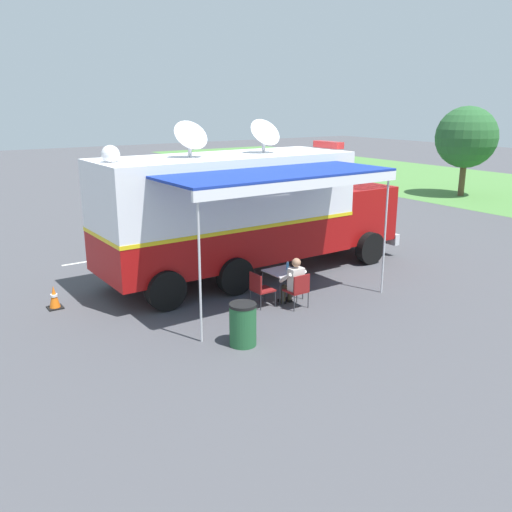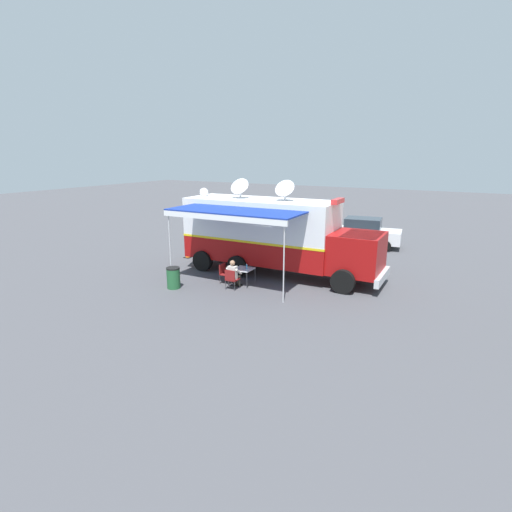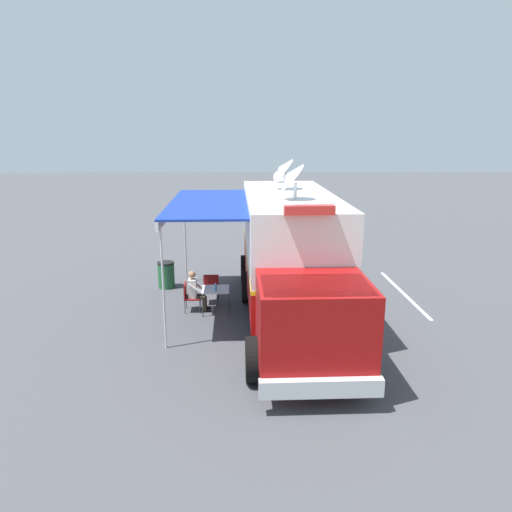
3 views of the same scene
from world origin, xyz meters
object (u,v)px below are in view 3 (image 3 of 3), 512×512
object	(u,v)px
seated_responder	(195,290)
trash_bin	(166,275)
water_bottle	(216,287)
traffic_cone	(285,259)
folding_table	(216,291)
command_truck	(290,252)
folding_chair_beside_table	(211,287)
folding_chair_at_table	(189,295)

from	to	relation	value
seated_responder	trash_bin	xyz separation A→B (m)	(1.23, -2.25, -0.20)
water_bottle	seated_responder	bearing A→B (deg)	-23.90
traffic_cone	folding_table	bearing A→B (deg)	63.86
command_truck	folding_chair_beside_table	size ratio (longest dim) A/B	10.97
folding_chair_at_table	traffic_cone	bearing A→B (deg)	-123.55
folding_table	traffic_cone	distance (m)	5.68
water_bottle	trash_bin	bearing A→B (deg)	-53.78
trash_bin	folding_table	bearing A→B (deg)	127.83
command_truck	water_bottle	world-z (taller)	command_truck
traffic_cone	folding_chair_at_table	bearing A→B (deg)	56.45
folding_table	water_bottle	bearing A→B (deg)	93.43
folding_chair_at_table	seated_responder	size ratio (longest dim) A/B	0.70
water_bottle	trash_bin	size ratio (longest dim) A/B	0.25
folding_table	water_bottle	xyz separation A→B (m)	(-0.01, 0.16, 0.16)
folding_chair_at_table	traffic_cone	world-z (taller)	folding_chair_at_table
seated_responder	command_truck	bearing A→B (deg)	169.57
water_bottle	folding_chair_beside_table	distance (m)	1.08
folding_chair_at_table	traffic_cone	xyz separation A→B (m)	(-3.30, -4.97, -0.23)
command_truck	folding_chair_beside_table	bearing A→B (deg)	-27.70
folding_table	folding_chair_at_table	xyz separation A→B (m)	(0.80, -0.12, -0.16)
command_truck	water_bottle	size ratio (longest dim) A/B	42.59
water_bottle	traffic_cone	bearing A→B (deg)	-115.38
command_truck	folding_chair_at_table	world-z (taller)	command_truck
water_bottle	trash_bin	world-z (taller)	water_bottle
folding_chair_beside_table	traffic_cone	xyz separation A→B (m)	(-2.70, -4.24, -0.23)
command_truck	folding_chair_at_table	size ratio (longest dim) A/B	10.97
water_bottle	command_truck	bearing A→B (deg)	173.76
folding_chair_beside_table	trash_bin	world-z (taller)	trash_bin
folding_table	traffic_cone	world-z (taller)	folding_table
water_bottle	folding_chair_beside_table	bearing A→B (deg)	-78.27
folding_chair_beside_table	traffic_cone	distance (m)	5.03
folding_chair_at_table	folding_chair_beside_table	xyz separation A→B (m)	(-0.60, -0.73, 0.00)
folding_chair_beside_table	folding_table	bearing A→B (deg)	103.21
command_truck	water_bottle	bearing A→B (deg)	-6.24
folding_chair_at_table	traffic_cone	size ratio (longest dim) A/B	1.50
command_truck	trash_bin	world-z (taller)	command_truck
command_truck	traffic_cone	distance (m)	5.74
command_truck	traffic_cone	size ratio (longest dim) A/B	16.45
folding_table	folding_chair_at_table	bearing A→B (deg)	-8.22
seated_responder	water_bottle	bearing A→B (deg)	156.10
folding_chair_at_table	trash_bin	xyz separation A→B (m)	(1.04, -2.26, -0.06)
folding_chair_at_table	seated_responder	world-z (taller)	seated_responder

